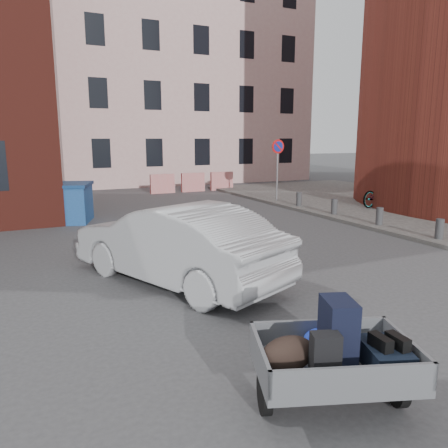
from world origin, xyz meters
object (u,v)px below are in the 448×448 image
trailer (333,356)px  bicycle (380,193)px  silver_car (176,243)px  dumpster (42,203)px

trailer → bicycle: trailer is taller
silver_car → trailer: bearing=68.1°
silver_car → bicycle: bearing=-177.0°
trailer → bicycle: (10.29, 9.72, 0.04)m
trailer → silver_car: (-0.09, 4.67, 0.18)m
trailer → bicycle: bearing=63.4°
trailer → silver_car: size_ratio=0.41×
bicycle → dumpster: bearing=68.9°
trailer → silver_car: silver_car is taller
trailer → dumpster: bearing=119.5°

